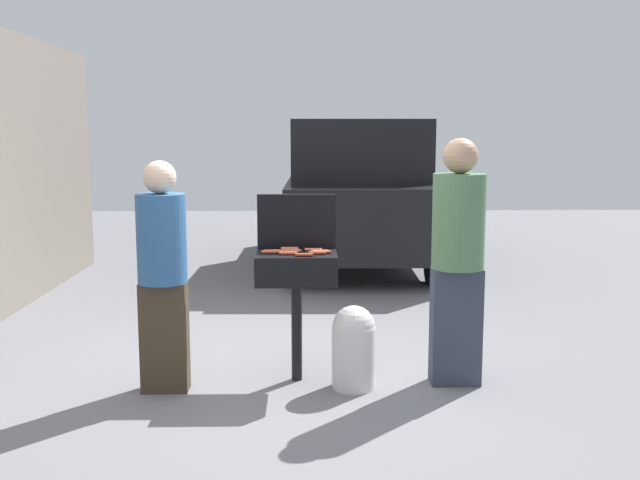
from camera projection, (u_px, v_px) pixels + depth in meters
The scene contains 19 objects.
ground_plane at pixel (272, 376), 5.72m from camera, with size 24.00×24.00×0.00m, color slate.
bbq_grill at pixel (296, 273), 5.52m from camera, with size 0.60×0.44×0.98m.
grill_lid_open at pixel (297, 221), 5.69m from camera, with size 0.60×0.05×0.42m, color black.
hot_dog_0 at pixel (304, 255), 5.35m from camera, with size 0.03×0.03×0.13m, color #AD4228.
hot_dog_1 at pixel (292, 251), 5.51m from camera, with size 0.03×0.03×0.13m, color #B74C33.
hot_dog_2 at pixel (317, 253), 5.43m from camera, with size 0.03×0.03×0.13m, color #AD4228.
hot_dog_3 at pixel (288, 253), 5.41m from camera, with size 0.03×0.03×0.13m, color #B74C33.
hot_dog_4 at pixel (313, 250), 5.57m from camera, with size 0.03×0.03×0.13m, color #C6593D.
hot_dog_5 at pixel (322, 252), 5.47m from camera, with size 0.03×0.03×0.13m, color #B74C33.
hot_dog_6 at pixel (290, 250), 5.55m from camera, with size 0.03×0.03×0.13m, color #B74C33.
hot_dog_7 at pixel (273, 251), 5.50m from camera, with size 0.03×0.03×0.13m, color #C6593D.
hot_dog_8 at pixel (271, 252), 5.47m from camera, with size 0.03×0.03×0.13m, color #B74C33.
hot_dog_9 at pixel (290, 249), 5.62m from camera, with size 0.03×0.03×0.13m, color #C6593D.
hot_dog_10 at pixel (289, 252), 5.45m from camera, with size 0.03×0.03×0.13m, color #B74C33.
hot_dog_11 at pixel (320, 251), 5.50m from camera, with size 0.03×0.03×0.13m, color #C6593D.
propane_tank at pixel (354, 345), 5.42m from camera, with size 0.32×0.32×0.62m.
person_left at pixel (162, 268), 5.28m from camera, with size 0.35×0.35×1.67m.
person_right at pixel (458, 253), 5.42m from camera, with size 0.38×0.38×1.82m.
parked_minivan at pixel (357, 192), 10.47m from camera, with size 2.10×4.44×2.02m.
Camera 1 is at (0.25, -5.51, 1.87)m, focal length 41.61 mm.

